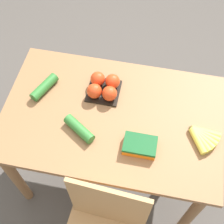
{
  "coord_description": "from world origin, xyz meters",
  "views": [
    {
      "loc": [
        -0.17,
        0.86,
        2.18
      ],
      "look_at": [
        0.0,
        0.0,
        0.78
      ],
      "focal_mm": 50.0,
      "sensor_mm": 36.0,
      "label": 1
    }
  ],
  "objects_px": {
    "cucumber_near": "(79,129)",
    "carrot_bag": "(140,145)",
    "tomato_pack": "(104,87)",
    "banana_bunch": "(202,137)",
    "cucumber_far": "(44,87)"
  },
  "relations": [
    {
      "from": "banana_bunch",
      "to": "cucumber_far",
      "type": "distance_m",
      "value": 0.89
    },
    {
      "from": "tomato_pack",
      "to": "carrot_bag",
      "type": "bearing_deg",
      "value": 129.28
    },
    {
      "from": "tomato_pack",
      "to": "carrot_bag",
      "type": "relative_size",
      "value": 1.08
    },
    {
      "from": "banana_bunch",
      "to": "cucumber_far",
      "type": "height_order",
      "value": "cucumber_far"
    },
    {
      "from": "cucumber_far",
      "to": "carrot_bag",
      "type": "bearing_deg",
      "value": 156.43
    },
    {
      "from": "banana_bunch",
      "to": "carrot_bag",
      "type": "height_order",
      "value": "carrot_bag"
    },
    {
      "from": "banana_bunch",
      "to": "carrot_bag",
      "type": "bearing_deg",
      "value": 20.51
    },
    {
      "from": "banana_bunch",
      "to": "carrot_bag",
      "type": "relative_size",
      "value": 0.98
    },
    {
      "from": "tomato_pack",
      "to": "cucumber_near",
      "type": "height_order",
      "value": "tomato_pack"
    },
    {
      "from": "carrot_bag",
      "to": "cucumber_near",
      "type": "relative_size",
      "value": 0.91
    },
    {
      "from": "banana_bunch",
      "to": "tomato_pack",
      "type": "distance_m",
      "value": 0.59
    },
    {
      "from": "tomato_pack",
      "to": "carrot_bag",
      "type": "xyz_separation_m",
      "value": [
        -0.25,
        0.31,
        -0.01
      ]
    },
    {
      "from": "cucumber_near",
      "to": "carrot_bag",
      "type": "bearing_deg",
      "value": 174.21
    },
    {
      "from": "tomato_pack",
      "to": "cucumber_near",
      "type": "xyz_separation_m",
      "value": [
        0.07,
        0.27,
        -0.02
      ]
    },
    {
      "from": "banana_bunch",
      "to": "cucumber_far",
      "type": "bearing_deg",
      "value": -8.91
    }
  ]
}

